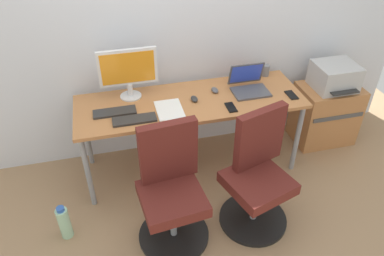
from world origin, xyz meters
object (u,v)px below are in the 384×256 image
(office_chair_left, at_px, (171,191))
(open_laptop, at_px, (249,84))
(printer, at_px, (334,76))
(desktop_monitor, at_px, (128,70))
(side_cabinet, at_px, (325,114))
(water_bottle_on_floor, at_px, (64,222))
(office_chair_right, at_px, (257,176))
(coffee_mug, at_px, (240,76))

(office_chair_left, distance_m, open_laptop, 1.19)
(office_chair_left, bearing_deg, printer, 24.67)
(desktop_monitor, bearing_deg, side_cabinet, -2.76)
(side_cabinet, xyz_separation_m, water_bottle_on_floor, (-2.53, -0.65, -0.15))
(printer, height_order, water_bottle_on_floor, printer)
(printer, distance_m, open_laptop, 0.88)
(desktop_monitor, relative_size, open_laptop, 1.55)
(office_chair_left, bearing_deg, open_laptop, 41.33)
(printer, bearing_deg, office_chair_right, -143.20)
(side_cabinet, bearing_deg, water_bottle_on_floor, -165.64)
(printer, relative_size, open_laptop, 1.29)
(side_cabinet, bearing_deg, office_chair_left, -155.31)
(side_cabinet, bearing_deg, printer, -90.00)
(office_chair_right, xyz_separation_m, desktop_monitor, (-0.82, 0.89, 0.55))
(open_laptop, bearing_deg, printer, 2.88)
(side_cabinet, relative_size, open_laptop, 1.94)
(side_cabinet, xyz_separation_m, coffee_mug, (-0.89, 0.14, 0.47))
(office_chair_left, distance_m, office_chair_right, 0.66)
(office_chair_left, relative_size, side_cabinet, 1.56)
(side_cabinet, xyz_separation_m, open_laptop, (-0.87, -0.04, 0.48))
(printer, distance_m, coffee_mug, 0.90)
(water_bottle_on_floor, height_order, coffee_mug, coffee_mug)
(printer, distance_m, desktop_monitor, 1.91)
(water_bottle_on_floor, xyz_separation_m, desktop_monitor, (0.64, 0.74, 0.83))
(office_chair_right, relative_size, open_laptop, 3.03)
(printer, xyz_separation_m, open_laptop, (-0.87, -0.04, 0.06))
(office_chair_right, bearing_deg, coffee_mug, 79.50)
(office_chair_left, relative_size, water_bottle_on_floor, 3.03)
(open_laptop, bearing_deg, water_bottle_on_floor, -159.99)
(coffee_mug, bearing_deg, office_chair_left, -131.87)
(office_chair_right, relative_size, water_bottle_on_floor, 3.03)
(office_chair_left, bearing_deg, coffee_mug, 48.13)
(office_chair_right, xyz_separation_m, side_cabinet, (1.06, 0.80, -0.12))
(office_chair_left, height_order, coffee_mug, office_chair_left)
(side_cabinet, distance_m, desktop_monitor, 2.01)
(desktop_monitor, distance_m, open_laptop, 1.04)
(office_chair_right, bearing_deg, office_chair_left, 179.78)
(side_cabinet, height_order, water_bottle_on_floor, side_cabinet)
(office_chair_left, xyz_separation_m, printer, (1.73, 0.79, 0.30))
(office_chair_left, bearing_deg, side_cabinet, 24.69)
(printer, bearing_deg, desktop_monitor, 177.21)
(printer, xyz_separation_m, coffee_mug, (-0.89, 0.14, 0.05))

